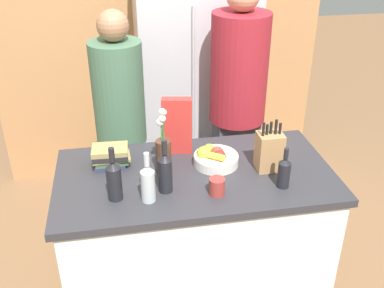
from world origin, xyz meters
name	(u,v)px	position (x,y,z in m)	size (l,w,h in m)	color
kitchen_island	(195,240)	(0.00, 0.00, 0.45)	(1.43, 0.75, 0.90)	silver
back_wall_wood	(158,22)	(0.00, 1.63, 1.30)	(2.63, 0.12, 2.60)	#AD7A4C
refrigerator	(194,79)	(0.23, 1.27, 0.94)	(0.85, 0.63, 1.88)	#B7B7BC
fruit_bowl	(215,157)	(0.12, 0.07, 0.94)	(0.24, 0.24, 0.10)	silver
knife_block	(269,151)	(0.38, -0.02, 1.01)	(0.13, 0.11, 0.28)	#A87A4C
flower_vase	(163,151)	(-0.16, 0.05, 1.02)	(0.08, 0.08, 0.35)	#4C2D1E
cereal_box	(177,126)	(-0.06, 0.24, 1.06)	(0.17, 0.09, 0.32)	red
coffee_mug	(217,186)	(0.07, -0.20, 0.95)	(0.08, 0.11, 0.09)	#99332D
book_stack	(110,156)	(-0.43, 0.14, 0.96)	(0.20, 0.15, 0.11)	#2D334C
bottle_oil	(114,179)	(-0.41, -0.16, 1.01)	(0.07, 0.07, 0.27)	black
bottle_vinegar	(148,182)	(-0.26, -0.20, 1.00)	(0.07, 0.07, 0.25)	#B2BCC1
bottle_wine	(165,171)	(-0.17, -0.13, 1.01)	(0.07, 0.07, 0.28)	black
bottle_water	(284,172)	(0.40, -0.20, 0.99)	(0.06, 0.06, 0.21)	black
person_at_sink	(121,121)	(-0.36, 0.68, 0.91)	(0.32, 0.32, 1.61)	#383842
person_in_blue	(238,100)	(0.42, 0.71, 0.99)	(0.37, 0.37, 1.76)	#383842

